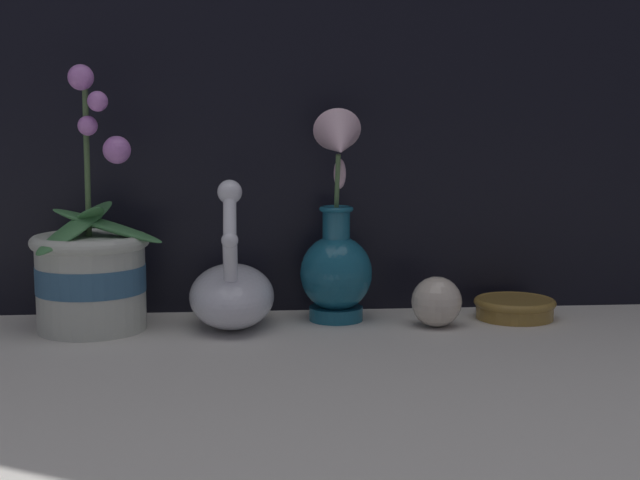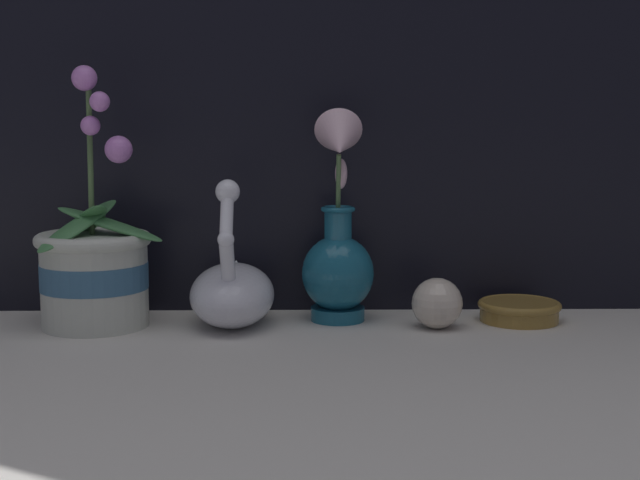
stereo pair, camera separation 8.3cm
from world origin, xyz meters
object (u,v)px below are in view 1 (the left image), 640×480
amber_dish (515,307)px  orchid_potted_plant (91,270)px  swan_figurine (232,291)px  glass_sphere (437,302)px  blue_vase (337,251)px

amber_dish → orchid_potted_plant: bearing=-177.9°
swan_figurine → amber_dish: swan_figurine is taller
swan_figurine → glass_sphere: size_ratio=2.96×
swan_figurine → glass_sphere: 0.30m
orchid_potted_plant → glass_sphere: bearing=-2.5°
glass_sphere → amber_dish: glass_sphere is taller
glass_sphere → amber_dish: 0.14m
amber_dish → glass_sphere: bearing=-161.1°
glass_sphere → swan_figurine: bearing=175.4°
orchid_potted_plant → amber_dish: orchid_potted_plant is taller
blue_vase → amber_dish: bearing=-0.8°
blue_vase → amber_dish: size_ratio=2.56×
swan_figurine → blue_vase: bearing=8.8°
orchid_potted_plant → glass_sphere: size_ratio=5.09×
swan_figurine → orchid_potted_plant: bearing=-179.2°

